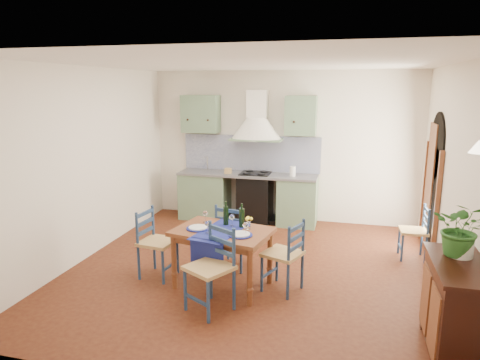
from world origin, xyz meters
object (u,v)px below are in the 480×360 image
chair_near (212,268)px  potted_plant (462,229)px  sideboard (456,307)px  dining_table (222,237)px

chair_near → potted_plant: 2.59m
sideboard → potted_plant: bearing=83.1°
dining_table → chair_near: size_ratio=1.33×
dining_table → sideboard: size_ratio=1.24×
dining_table → potted_plant: size_ratio=2.42×
potted_plant → dining_table: bearing=165.3°
dining_table → sideboard: 2.67m
chair_near → sideboard: bearing=-6.2°
potted_plant → sideboard: bearing=-96.9°
chair_near → potted_plant: potted_plant is taller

